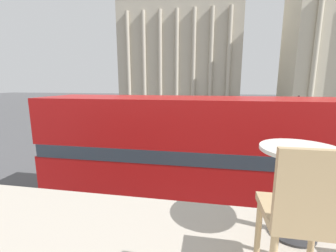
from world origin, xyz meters
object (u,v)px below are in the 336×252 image
Objects in this scene: pedestrian_red at (216,120)px; pedestrian_white at (289,134)px; cafe_chair_0 at (304,213)px; traffic_light_near at (193,135)px; double_decker_bus at (186,152)px; traffic_light_mid at (298,115)px; plaza_building_left at (181,53)px; pedestrian_olive at (308,134)px; cafe_dining_table at (299,172)px.

pedestrian_white is (5.39, -6.09, 0.12)m from pedestrian_red.
cafe_chair_0 is 0.27× the size of traffic_light_near.
cafe_chair_0 is at bearing -83.11° from double_decker_bus.
pedestrian_white is (-0.21, 0.82, -1.58)m from traffic_light_mid.
traffic_light_mid is at bearing 64.76° from cafe_chair_0.
plaza_building_left is 46.12m from pedestrian_olive.
pedestrian_olive is at bearing 107.33° from pedestrian_red.
plaza_building_left is 46.17m from traffic_light_mid.
cafe_chair_0 reaches higher than traffic_light_near.
pedestrian_red is at bearing -115.46° from pedestrian_olive.
double_decker_bus is 11.36× the size of cafe_chair_0.
plaza_building_left is at bearing 107.86° from traffic_light_mid.
traffic_light_mid is at bearing -72.14° from plaza_building_left.
double_decker_bus is 5.71× the size of pedestrian_olive.
cafe_dining_table is 0.02× the size of plaza_building_left.
plaza_building_left is 16.57× the size of pedestrian_white.
cafe_chair_0 is 17.49m from traffic_light_mid.
traffic_light_near is 0.85× the size of traffic_light_mid.
cafe_chair_0 reaches higher than traffic_light_mid.
cafe_chair_0 reaches higher than cafe_dining_table.
cafe_dining_table is 0.41× the size of pedestrian_white.
cafe_dining_table is 17.81m from pedestrian_white.
plaza_building_left is (-8.05, 58.72, 8.34)m from cafe_dining_table.
plaza_building_left reaches higher than pedestrian_red.
pedestrian_white is (5.56, 16.62, -3.19)m from cafe_dining_table.
pedestrian_white is at bearing 52.42° from double_decker_bus.
pedestrian_white is (5.73, 17.18, -3.17)m from cafe_chair_0.
cafe_dining_table is 0.80× the size of cafe_chair_0.
traffic_light_near reaches higher than pedestrian_olive.
traffic_light_mid is (7.17, 6.25, 0.38)m from traffic_light_near.
plaza_building_left is (-6.60, 52.71, 10.12)m from double_decker_bus.
pedestrian_red is at bearing 80.33° from double_decker_bus.
traffic_light_near is at bearing -82.29° from plaza_building_left.
double_decker_bus is 6.92m from cafe_chair_0.
pedestrian_red is at bearing 83.87° from cafe_chair_0.
cafe_chair_0 reaches higher than pedestrian_red.
plaza_building_left is at bearing -108.06° from pedestrian_red.
cafe_dining_table is 9.86m from traffic_light_near.
traffic_light_near is 11.03m from pedestrian_olive.
pedestrian_white is (6.96, 7.06, -1.20)m from traffic_light_near.
pedestrian_white is at bearing 66.26° from cafe_chair_0.
traffic_light_mid is (7.22, 9.80, 0.17)m from double_decker_bus.
pedestrian_red is (1.62, 16.70, -1.53)m from double_decker_bus.
plaza_building_left is at bearing 97.71° from traffic_light_near.
cafe_chair_0 is 10.38m from traffic_light_near.
traffic_light_mid is (5.94, 16.37, -1.59)m from cafe_chair_0.
double_decker_bus reaches higher than traffic_light_near.
traffic_light_mid is 2.13m from pedestrian_olive.
cafe_dining_table is (1.45, -6.01, 1.78)m from double_decker_bus.
traffic_light_mid reaches higher than pedestrian_white.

